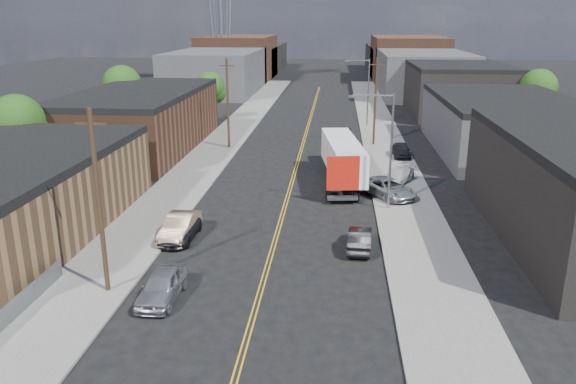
% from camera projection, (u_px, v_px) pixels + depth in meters
% --- Properties ---
extents(ground, '(260.00, 260.00, 0.00)m').
position_uv_depth(ground, '(308.00, 125.00, 77.26)').
color(ground, black).
rests_on(ground, ground).
extents(centerline, '(0.32, 120.00, 0.01)m').
position_uv_depth(centerline, '(301.00, 150.00, 62.99)').
color(centerline, gold).
rests_on(centerline, ground).
extents(sidewalk_left, '(5.00, 140.00, 0.15)m').
position_uv_depth(sidewalk_left, '(218.00, 148.00, 63.76)').
color(sidewalk_left, slate).
rests_on(sidewalk_left, ground).
extents(sidewalk_right, '(5.00, 140.00, 0.15)m').
position_uv_depth(sidewalk_right, '(387.00, 151.00, 62.17)').
color(sidewalk_right, slate).
rests_on(sidewalk_right, ground).
extents(warehouse_tan, '(12.00, 22.00, 5.60)m').
position_uv_depth(warehouse_tan, '(11.00, 194.00, 37.98)').
color(warehouse_tan, brown).
rests_on(warehouse_tan, ground).
extents(warehouse_brown, '(12.00, 26.00, 6.60)m').
position_uv_depth(warehouse_brown, '(140.00, 120.00, 62.56)').
color(warehouse_brown, '#4F2F1F').
rests_on(warehouse_brown, ground).
extents(industrial_right_b, '(14.00, 24.00, 6.10)m').
position_uv_depth(industrial_right_b, '(503.00, 125.00, 61.20)').
color(industrial_right_b, '#39393B').
rests_on(industrial_right_b, ground).
extents(industrial_right_c, '(14.00, 22.00, 7.60)m').
position_uv_depth(industrial_right_c, '(456.00, 89.00, 85.70)').
color(industrial_right_c, black).
rests_on(industrial_right_c, ground).
extents(skyline_left_a, '(16.00, 30.00, 8.00)m').
position_uv_depth(skyline_left_a, '(217.00, 71.00, 111.02)').
color(skyline_left_a, '#39393B').
rests_on(skyline_left_a, ground).
extents(skyline_right_a, '(16.00, 30.00, 8.00)m').
position_uv_depth(skyline_right_a, '(422.00, 73.00, 107.68)').
color(skyline_right_a, '#39393B').
rests_on(skyline_right_a, ground).
extents(skyline_left_b, '(16.00, 26.00, 10.00)m').
position_uv_depth(skyline_left_b, '(239.00, 58.00, 134.50)').
color(skyline_left_b, '#4F2F1F').
rests_on(skyline_left_b, ground).
extents(skyline_right_b, '(16.00, 26.00, 10.00)m').
position_uv_depth(skyline_right_b, '(407.00, 59.00, 131.16)').
color(skyline_right_b, '#4F2F1F').
rests_on(skyline_right_b, ground).
extents(skyline_left_c, '(16.00, 40.00, 7.00)m').
position_uv_depth(skyline_left_c, '(251.00, 58.00, 153.97)').
color(skyline_left_c, black).
rests_on(skyline_left_c, ground).
extents(skyline_right_c, '(16.00, 40.00, 7.00)m').
position_uv_depth(skyline_right_c, '(399.00, 59.00, 150.62)').
color(skyline_right_c, black).
rests_on(skyline_right_c, ground).
extents(streetlight_near, '(3.39, 0.25, 9.00)m').
position_uv_depth(streetlight_near, '(386.00, 142.00, 41.75)').
color(streetlight_near, gray).
rests_on(streetlight_near, ground).
extents(streetlight_far, '(3.39, 0.25, 9.00)m').
position_uv_depth(streetlight_far, '(365.00, 87.00, 75.04)').
color(streetlight_far, gray).
rests_on(streetlight_far, ground).
extents(utility_pole_left_near, '(1.60, 0.26, 10.00)m').
position_uv_depth(utility_pole_left_near, '(99.00, 202.00, 28.86)').
color(utility_pole_left_near, black).
rests_on(utility_pole_left_near, ground).
extents(utility_pole_left_far, '(1.60, 0.26, 10.00)m').
position_uv_depth(utility_pole_left_far, '(228.00, 103.00, 62.15)').
color(utility_pole_left_far, black).
rests_on(utility_pole_left_far, ground).
extents(utility_pole_right, '(1.60, 0.26, 10.00)m').
position_uv_depth(utility_pole_right, '(375.00, 101.00, 63.63)').
color(utility_pole_right, black).
rests_on(utility_pole_right, ground).
extents(tree_left_near, '(4.85, 4.76, 7.91)m').
position_uv_depth(tree_left_near, '(18.00, 125.00, 49.18)').
color(tree_left_near, black).
rests_on(tree_left_near, ground).
extents(tree_left_mid, '(5.10, 5.04, 8.37)m').
position_uv_depth(tree_left_mid, '(123.00, 88.00, 72.87)').
color(tree_left_mid, black).
rests_on(tree_left_mid, ground).
extents(tree_left_far, '(4.35, 4.20, 6.97)m').
position_uv_depth(tree_left_far, '(211.00, 89.00, 78.96)').
color(tree_left_far, black).
rests_on(tree_left_far, ground).
extents(tree_right_far, '(4.85, 4.76, 7.91)m').
position_uv_depth(tree_right_far, '(538.00, 90.00, 73.20)').
color(tree_right_far, black).
rests_on(tree_right_far, ground).
extents(semi_truck, '(4.09, 15.37, 3.95)m').
position_uv_depth(semi_truck, '(342.00, 155.00, 51.01)').
color(semi_truck, white).
rests_on(semi_truck, ground).
extents(car_left_a, '(1.97, 4.59, 1.54)m').
position_uv_depth(car_left_a, '(162.00, 286.00, 29.39)').
color(car_left_a, '#9E9FA3').
rests_on(car_left_a, ground).
extents(car_left_b, '(1.90, 5.00, 1.63)m').
position_uv_depth(car_left_b, '(180.00, 227.00, 37.61)').
color(car_left_b, '#9F8468').
rests_on(car_left_b, ground).
extents(car_left_c, '(2.22, 4.67, 1.29)m').
position_uv_depth(car_left_c, '(179.00, 231.00, 37.33)').
color(car_left_c, black).
rests_on(car_left_c, ground).
extents(car_right_oncoming, '(1.74, 4.29, 1.39)m').
position_uv_depth(car_right_oncoming, '(360.00, 239.00, 35.80)').
color(car_right_oncoming, black).
rests_on(car_right_oncoming, ground).
extents(car_right_lot_a, '(5.12, 5.88, 1.50)m').
position_uv_depth(car_right_lot_a, '(388.00, 188.00, 45.87)').
color(car_right_lot_a, '#9D9EA2').
rests_on(car_right_lot_a, sidewalk_right).
extents(car_right_lot_b, '(3.73, 4.74, 1.28)m').
position_uv_depth(car_right_lot_b, '(398.00, 176.00, 49.78)').
color(car_right_lot_b, '#B9B9B9').
rests_on(car_right_lot_b, sidewalk_right).
extents(car_right_lot_c, '(1.75, 4.29, 1.46)m').
position_uv_depth(car_right_lot_c, '(401.00, 150.00, 59.11)').
color(car_right_lot_c, black).
rests_on(car_right_lot_c, sidewalk_right).
extents(car_ahead_truck, '(2.57, 4.91, 1.32)m').
position_uv_depth(car_ahead_truck, '(341.00, 134.00, 68.43)').
color(car_ahead_truck, black).
rests_on(car_ahead_truck, ground).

